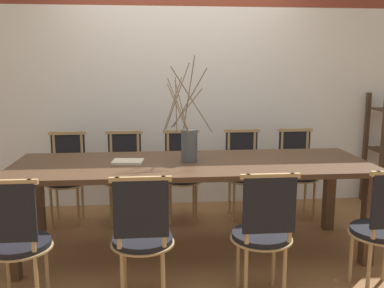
# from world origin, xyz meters

# --- Properties ---
(ground_plane) EXTENTS (16.00, 16.00, 0.00)m
(ground_plane) POSITION_xyz_m (0.00, 0.00, 0.00)
(ground_plane) COLOR olive
(wall_rear) EXTENTS (12.00, 0.06, 3.20)m
(wall_rear) POSITION_xyz_m (0.00, 1.32, 1.60)
(wall_rear) COLOR white
(wall_rear) RESTS_ON ground_plane
(dining_table) EXTENTS (2.88, 0.96, 0.77)m
(dining_table) POSITION_xyz_m (0.00, 0.00, 0.68)
(dining_table) COLOR #4C3321
(dining_table) RESTS_ON ground_plane
(chair_near_leftend) EXTENTS (0.41, 0.41, 0.89)m
(chair_near_leftend) POSITION_xyz_m (-1.16, -0.80, 0.48)
(chair_near_leftend) COLOR black
(chair_near_leftend) RESTS_ON ground_plane
(chair_near_left) EXTENTS (0.41, 0.41, 0.89)m
(chair_near_left) POSITION_xyz_m (-0.39, -0.80, 0.48)
(chair_near_left) COLOR black
(chair_near_left) RESTS_ON ground_plane
(chair_near_center) EXTENTS (0.41, 0.41, 0.89)m
(chair_near_center) POSITION_xyz_m (0.39, -0.80, 0.48)
(chair_near_center) COLOR black
(chair_near_center) RESTS_ON ground_plane
(chair_near_right) EXTENTS (0.41, 0.41, 0.89)m
(chair_near_right) POSITION_xyz_m (1.21, -0.80, 0.48)
(chair_near_right) COLOR black
(chair_near_right) RESTS_ON ground_plane
(chair_far_leftend) EXTENTS (0.41, 0.41, 0.89)m
(chair_far_leftend) POSITION_xyz_m (-1.16, 0.80, 0.48)
(chair_far_leftend) COLOR black
(chair_far_leftend) RESTS_ON ground_plane
(chair_far_left) EXTENTS (0.41, 0.41, 0.89)m
(chair_far_left) POSITION_xyz_m (-0.60, 0.80, 0.48)
(chair_far_left) COLOR black
(chair_far_left) RESTS_ON ground_plane
(chair_far_center) EXTENTS (0.41, 0.41, 0.89)m
(chair_far_center) POSITION_xyz_m (-0.03, 0.80, 0.48)
(chair_far_center) COLOR black
(chair_far_center) RESTS_ON ground_plane
(chair_far_right) EXTENTS (0.41, 0.41, 0.89)m
(chair_far_right) POSITION_xyz_m (0.60, 0.80, 0.48)
(chair_far_right) COLOR black
(chair_far_right) RESTS_ON ground_plane
(chair_far_rightend) EXTENTS (0.41, 0.41, 0.89)m
(chair_far_rightend) POSITION_xyz_m (1.16, 0.80, 0.48)
(chair_far_rightend) COLOR black
(chair_far_rightend) RESTS_ON ground_plane
(vase_centerpiece) EXTENTS (0.38, 0.38, 0.85)m
(vase_centerpiece) POSITION_xyz_m (-0.02, 0.03, 0.92)
(vase_centerpiece) COLOR #4C5156
(vase_centerpiece) RESTS_ON dining_table
(book_stack) EXTENTS (0.26, 0.20, 0.02)m
(book_stack) POSITION_xyz_m (-0.52, 0.02, 0.78)
(book_stack) COLOR beige
(book_stack) RESTS_ON dining_table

